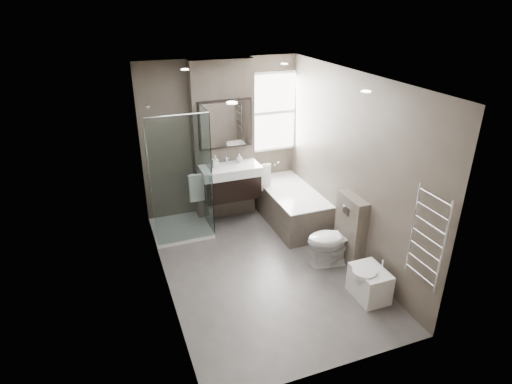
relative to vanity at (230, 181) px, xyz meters
name	(u,v)px	position (x,y,z in m)	size (l,w,h in m)	color
room	(263,182)	(0.00, -1.43, 0.56)	(2.70, 3.90, 2.70)	#4D4947
vanity_pier	(223,142)	(0.00, 0.35, 0.56)	(1.00, 0.25, 2.60)	#524A41
vanity	(230,181)	(0.00, 0.00, 0.00)	(0.95, 0.47, 0.66)	black
mirror_cabinet	(225,124)	(0.00, 0.19, 0.89)	(0.86, 0.08, 0.76)	black
towel_left	(197,188)	(-0.56, -0.02, -0.02)	(0.24, 0.06, 0.44)	silver
towel_right	(263,178)	(0.56, -0.02, -0.02)	(0.24, 0.06, 0.44)	silver
shower_enclosure	(186,204)	(-0.75, -0.08, -0.25)	(0.90, 0.90, 2.00)	white
bathtub	(290,204)	(0.92, -0.33, -0.43)	(0.75, 1.60, 0.57)	#524A41
window	(272,112)	(0.90, 0.45, 0.93)	(0.98, 0.06, 1.33)	white
toilet	(334,240)	(0.97, -1.66, -0.36)	(0.42, 0.74, 0.76)	white
cistern_box	(350,230)	(1.21, -1.68, -0.24)	(0.19, 0.55, 1.00)	#524A41
bidet	(369,283)	(1.01, -2.47, -0.53)	(0.43, 0.50, 0.52)	white
towel_radiator	(428,238)	(1.25, -3.03, 0.38)	(0.03, 0.49, 1.10)	silver
soap_bottle_a	(215,161)	(-0.23, 0.03, 0.36)	(0.09, 0.09, 0.20)	white
soap_bottle_b	(239,158)	(0.19, 0.12, 0.33)	(0.11, 0.11, 0.14)	white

